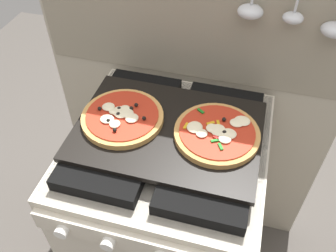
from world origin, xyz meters
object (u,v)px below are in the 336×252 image
Objects in this scene: stove at (168,213)px; pizza_right at (217,133)px; pizza_left at (123,116)px; baking_tray at (168,130)px.

pizza_right is (0.14, 0.01, 0.48)m from stove.
pizza_left is at bearing -178.89° from pizza_right.
pizza_right is at bearing 3.83° from stove.
baking_tray is (0.00, 0.00, 0.46)m from stove.
stove is at bearing -90.00° from baking_tray.
pizza_right reaches higher than stove.
pizza_right is (0.28, 0.01, 0.00)m from pizza_left.
baking_tray is at bearing 90.00° from stove.
pizza_left is 1.00× the size of pizza_right.
pizza_left reaches higher than stove.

